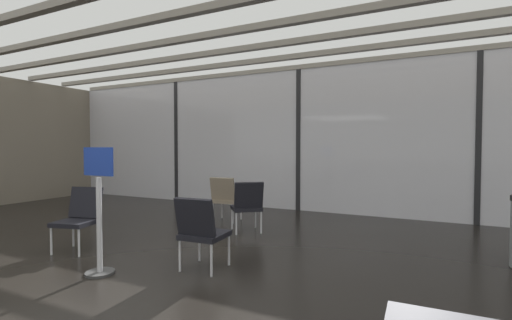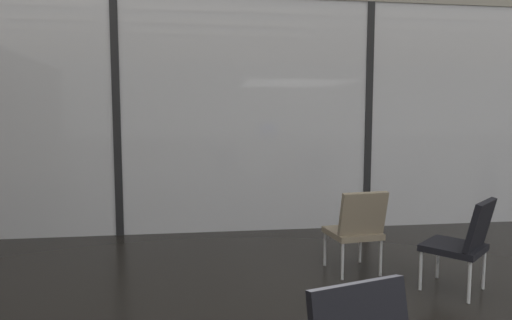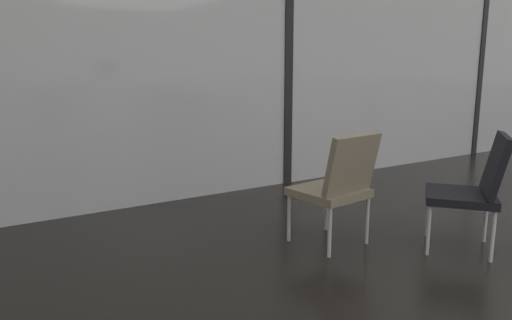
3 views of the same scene
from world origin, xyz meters
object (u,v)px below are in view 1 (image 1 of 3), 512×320
Objects in this scene: lounge_chair_1 at (247,203)px; info_sign at (99,215)px; lounge_chair_4 at (201,229)px; parked_airplane at (375,126)px; lounge_chair_3 at (80,215)px; lounge_chair_0 at (225,196)px.

lounge_chair_1 is 0.60× the size of info_sign.
lounge_chair_4 is at bearing 62.03° from lounge_chair_1.
parked_airplane is 9.76× the size of info_sign.
lounge_chair_1 and lounge_chair_3 have the same top height.
lounge_chair_3 is 1.21m from info_sign.
lounge_chair_0 is 0.98m from lounge_chair_1.
lounge_chair_0 is 1.00× the size of lounge_chair_4.
lounge_chair_3 is (-0.86, -2.51, 0.00)m from lounge_chair_0.
lounge_chair_1 and lounge_chair_4 have the same top height.
lounge_chair_3 is at bearing -103.91° from parked_airplane.
lounge_chair_4 is at bearing 108.17° from lounge_chair_0.
parked_airplane is 16.14× the size of lounge_chair_0.
lounge_chair_1 is 1.00× the size of lounge_chair_3.
lounge_chair_0 is at bearing -67.81° from lounge_chair_4.
parked_airplane is at bearing -109.32° from lounge_chair_0.
lounge_chair_4 is 1.15m from info_sign.
lounge_chair_0 is at bearing -75.91° from lounge_chair_1.
parked_airplane is 16.14× the size of lounge_chair_3.
parked_airplane is at bearing -96.05° from lounge_chair_4.
lounge_chair_1 is (0.79, -0.59, 0.00)m from lounge_chair_0.
info_sign is (-0.59, -2.48, 0.18)m from lounge_chair_1.
lounge_chair_3 is at bearing 152.20° from info_sign.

